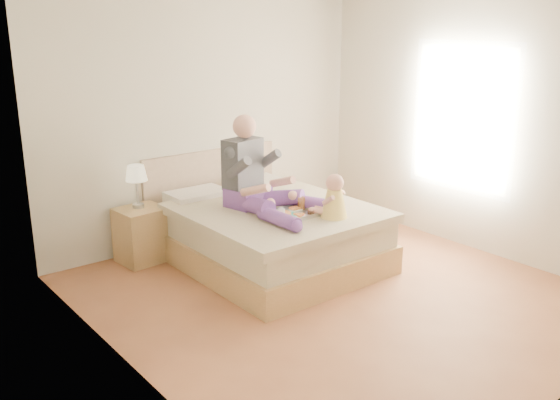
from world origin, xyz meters
TOP-DOWN VIEW (x-y plane):
  - room at (0.08, 0.01)m, footprint 4.02×4.22m
  - bed at (0.00, 1.08)m, footprint 1.70×2.18m
  - nightstand at (-1.00, 1.85)m, footprint 0.50×0.45m
  - lamp at (-1.00, 1.88)m, footprint 0.22×0.22m
  - adult at (-0.14, 1.00)m, footprint 0.82×1.20m
  - tray at (-0.06, 0.61)m, footprint 0.49×0.39m
  - baby at (0.24, 0.32)m, footprint 0.30×0.38m

SIDE VIEW (x-z plane):
  - nightstand at x=-1.00m, z-range 0.00..0.57m
  - bed at x=0.00m, z-range -0.18..0.82m
  - tray at x=-0.06m, z-range 0.57..0.71m
  - baby at x=0.24m, z-range 0.57..0.99m
  - adult at x=-0.14m, z-range 0.41..1.36m
  - lamp at x=-1.00m, z-range 0.68..1.12m
  - room at x=0.08m, z-range 0.15..2.87m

